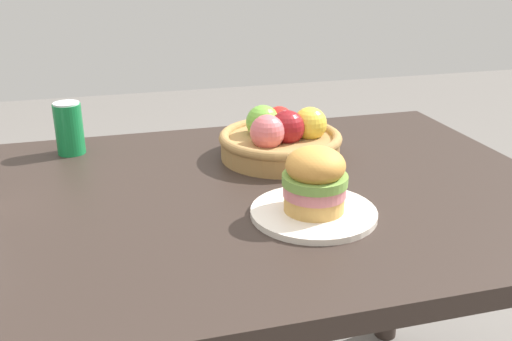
{
  "coord_description": "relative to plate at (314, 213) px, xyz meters",
  "views": [
    {
      "loc": [
        -0.22,
        -1.05,
        1.22
      ],
      "look_at": [
        0.06,
        -0.04,
        0.81
      ],
      "focal_mm": 40.34,
      "sensor_mm": 36.0,
      "label": 1
    }
  ],
  "objects": [
    {
      "name": "dining_table",
      "position": [
        -0.14,
        0.15,
        -0.11
      ],
      "size": [
        1.4,
        0.9,
        0.75
      ],
      "color": "#2D231E",
      "rests_on": "ground_plane"
    },
    {
      "name": "sandwich",
      "position": [
        -0.0,
        0.0,
        0.07
      ],
      "size": [
        0.12,
        0.12,
        0.12
      ],
      "color": "tan",
      "rests_on": "plate"
    },
    {
      "name": "plate",
      "position": [
        0.0,
        0.0,
        0.0
      ],
      "size": [
        0.24,
        0.24,
        0.01
      ],
      "primitive_type": "cylinder",
      "color": "silver",
      "rests_on": "dining_table"
    },
    {
      "name": "soda_can",
      "position": [
        -0.44,
        0.48,
        0.06
      ],
      "size": [
        0.07,
        0.07,
        0.13
      ],
      "color": "#147238",
      "rests_on": "dining_table"
    },
    {
      "name": "fruit_basket",
      "position": [
        0.04,
        0.32,
        0.04
      ],
      "size": [
        0.29,
        0.29,
        0.12
      ],
      "color": "#9E7542",
      "rests_on": "dining_table"
    }
  ]
}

